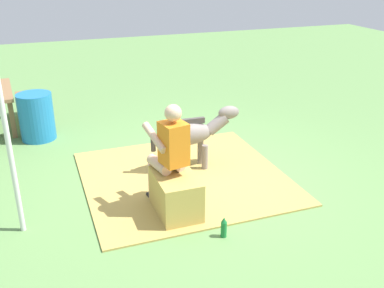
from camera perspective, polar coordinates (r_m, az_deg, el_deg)
name	(u,v)px	position (r m, az deg, el deg)	size (l,w,h in m)	color
ground_plane	(198,176)	(6.47, 0.79, -4.18)	(24.00, 24.00, 0.00)	#608C4C
hay_patch	(184,177)	(6.43, -1.02, -4.25)	(2.71, 2.80, 0.02)	tan
hay_bale	(176,195)	(5.49, -2.09, -6.49)	(0.74, 0.48, 0.52)	tan
person_seated	(169,151)	(5.39, -2.96, -0.86)	(0.70, 0.50, 1.40)	#D8AD8C
pony_standing	(190,134)	(6.47, -0.20, 1.31)	(0.35, 1.35, 0.93)	slate
soda_bottle	(224,227)	(5.14, 4.09, -10.59)	(0.07, 0.07, 0.25)	#197233
water_barrel	(36,117)	(8.10, -19.27, 3.32)	(0.59, 0.59, 0.81)	#1E72B2
tent_pole_left	(7,133)	(5.12, -22.63, 1.36)	(0.06, 0.06, 2.45)	silver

